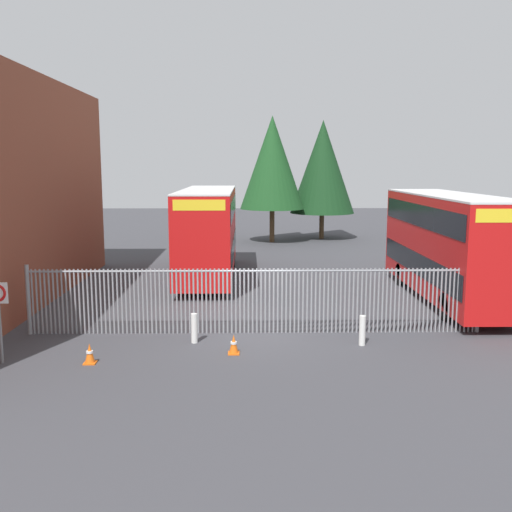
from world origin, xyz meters
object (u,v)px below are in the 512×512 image
(traffic_cone_by_gate, at_px, (234,344))
(traffic_cone_mid_forecourt, at_px, (90,354))
(double_decker_bus_behind_fence_left, at_px, (208,229))
(bollard_near_left, at_px, (194,328))
(bollard_center_front, at_px, (362,330))
(double_decker_bus_near_gate, at_px, (448,243))

(traffic_cone_by_gate, bearing_deg, traffic_cone_mid_forecourt, -168.91)
(double_decker_bus_behind_fence_left, height_order, bollard_near_left, double_decker_bus_behind_fence_left)
(bollard_center_front, distance_m, traffic_cone_mid_forecourt, 8.24)
(double_decker_bus_behind_fence_left, height_order, traffic_cone_mid_forecourt, double_decker_bus_behind_fence_left)
(bollard_near_left, relative_size, bollard_center_front, 1.00)
(double_decker_bus_near_gate, height_order, traffic_cone_mid_forecourt, double_decker_bus_near_gate)
(double_decker_bus_behind_fence_left, distance_m, traffic_cone_mid_forecourt, 13.34)
(double_decker_bus_behind_fence_left, distance_m, bollard_center_front, 12.76)
(double_decker_bus_near_gate, bearing_deg, bollard_center_front, -127.47)
(double_decker_bus_near_gate, relative_size, traffic_cone_mid_forecourt, 18.32)
(bollard_near_left, xyz_separation_m, bollard_center_front, (5.28, -0.34, 0.00))
(bollard_near_left, distance_m, bollard_center_front, 5.29)
(bollard_near_left, distance_m, traffic_cone_mid_forecourt, 3.40)
(double_decker_bus_behind_fence_left, xyz_separation_m, traffic_cone_by_gate, (1.52, -12.12, -2.13))
(bollard_near_left, height_order, traffic_cone_mid_forecourt, bollard_near_left)
(double_decker_bus_near_gate, xyz_separation_m, bollard_near_left, (-10.01, -5.83, -1.95))
(double_decker_bus_behind_fence_left, relative_size, traffic_cone_by_gate, 18.32)
(double_decker_bus_near_gate, relative_size, traffic_cone_by_gate, 18.32)
(double_decker_bus_near_gate, xyz_separation_m, double_decker_bus_behind_fence_left, (-10.26, 5.16, 0.00))
(double_decker_bus_near_gate, xyz_separation_m, traffic_cone_mid_forecourt, (-12.81, -7.75, -2.13))
(bollard_center_front, distance_m, traffic_cone_by_gate, 4.09)
(bollard_center_front, height_order, traffic_cone_by_gate, bollard_center_front)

